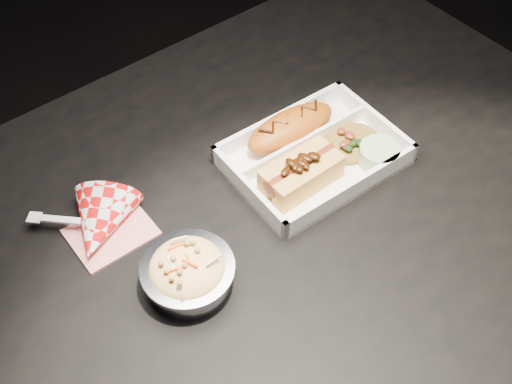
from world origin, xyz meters
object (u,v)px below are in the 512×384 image
fried_pastry (291,128)px  napkin_fork (99,225)px  dining_table (250,256)px  foil_coleslaw_cup (188,271)px  hotdog (301,172)px  food_tray (313,158)px

fried_pastry → napkin_fork: (-0.32, 0.03, -0.01)m
dining_table → fried_pastry: bearing=29.7°
fried_pastry → foil_coleslaw_cup: foil_coleslaw_cup is taller
hotdog → napkin_fork: size_ratio=0.80×
napkin_fork → dining_table: bearing=11.8°
foil_coleslaw_cup → dining_table: bearing=14.6°
dining_table → food_tray: 0.18m
dining_table → hotdog: hotdog is taller
food_tray → foil_coleslaw_cup: 0.28m
food_tray → hotdog: 0.06m
food_tray → napkin_fork: napkin_fork is taller
foil_coleslaw_cup → food_tray: bearing=12.6°
napkin_fork → foil_coleslaw_cup: bearing=-27.1°
food_tray → napkin_fork: (-0.32, 0.09, 0.01)m
food_tray → napkin_fork: bearing=167.3°
hotdog → foil_coleslaw_cup: same height
dining_table → fried_pastry: (0.14, 0.08, 0.12)m
food_tray → fried_pastry: 0.06m
food_tray → foil_coleslaw_cup: bearing=-164.9°
fried_pastry → napkin_fork: bearing=174.6°
hotdog → foil_coleslaw_cup: bearing=-171.1°
dining_table → napkin_fork: 0.23m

